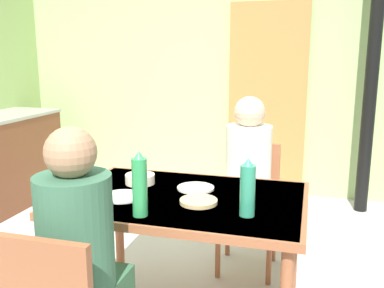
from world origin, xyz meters
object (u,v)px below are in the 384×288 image
(chair_far_diner, at_px, (250,198))
(water_bottle_green_far, at_px, (140,185))
(person_near_diner, at_px, (77,235))
(serving_bowl_center, at_px, (140,179))
(dining_table, at_px, (184,210))
(person_far_diner, at_px, (248,163))
(water_bottle_green_near, at_px, (248,189))

(chair_far_diner, height_order, water_bottle_green_far, water_bottle_green_far)
(chair_far_diner, bearing_deg, person_near_diner, 71.29)
(serving_bowl_center, bearing_deg, water_bottle_green_far, -67.17)
(water_bottle_green_far, bearing_deg, dining_table, 69.87)
(person_near_diner, xyz_separation_m, person_far_diner, (0.49, 1.30, 0.00))
(person_near_diner, bearing_deg, water_bottle_green_far, 68.53)
(chair_far_diner, height_order, water_bottle_green_near, water_bottle_green_near)
(person_far_diner, distance_m, serving_bowl_center, 0.75)
(person_near_diner, bearing_deg, serving_bowl_center, 94.56)
(water_bottle_green_near, bearing_deg, person_far_diner, 98.19)
(serving_bowl_center, bearing_deg, water_bottle_green_near, -25.97)
(chair_far_diner, relative_size, water_bottle_green_near, 3.16)
(water_bottle_green_near, distance_m, serving_bowl_center, 0.75)
(water_bottle_green_far, relative_size, serving_bowl_center, 1.81)
(person_near_diner, height_order, person_far_diner, same)
(water_bottle_green_near, xyz_separation_m, serving_bowl_center, (-0.67, 0.33, -0.10))
(person_far_diner, distance_m, water_bottle_green_near, 0.85)
(person_near_diner, bearing_deg, dining_table, 69.18)
(water_bottle_green_far, bearing_deg, water_bottle_green_near, 15.75)
(person_far_diner, relative_size, serving_bowl_center, 4.53)
(serving_bowl_center, bearing_deg, person_near_diner, -85.44)
(person_far_diner, bearing_deg, person_near_diner, 69.48)
(dining_table, distance_m, serving_bowl_center, 0.36)
(dining_table, relative_size, person_far_diner, 1.64)
(water_bottle_green_near, relative_size, water_bottle_green_far, 0.90)
(person_near_diner, bearing_deg, chair_far_diner, 71.29)
(water_bottle_green_near, bearing_deg, dining_table, 152.96)
(chair_far_diner, relative_size, person_far_diner, 1.13)
(person_far_diner, xyz_separation_m, water_bottle_green_far, (-0.36, -0.97, 0.11))
(person_near_diner, relative_size, person_far_diner, 1.00)
(dining_table, xyz_separation_m, water_bottle_green_far, (-0.12, -0.32, 0.23))
(chair_far_diner, xyz_separation_m, water_bottle_green_near, (0.12, -0.97, 0.38))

